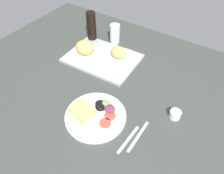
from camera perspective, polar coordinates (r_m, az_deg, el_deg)
ground_plane at (r=119.26cm, az=-1.60°, el=-2.33°), size 190.00×150.00×3.00cm
serving_tray at (r=140.49cm, az=-2.59°, el=7.68°), size 46.36×34.87×1.60cm
bread_plate_near at (r=140.18cm, az=-7.20°, el=9.73°), size 20.37×20.37×10.02cm
bread_plate_far at (r=136.95cm, az=1.91°, el=8.54°), size 20.16×20.16×8.45cm
plate_with_salad at (r=107.48cm, az=-4.55°, el=-7.18°), size 30.44×30.44×5.40cm
drinking_glass at (r=152.95cm, az=0.77°, el=13.94°), size 6.82×6.82×13.57cm
soda_bottle at (r=153.88cm, az=-5.48°, el=15.64°), size 6.40×6.40×21.36cm
espresso_cup at (r=111.03cm, az=16.45°, el=-7.00°), size 5.60×5.60×4.00cm
fork at (r=101.08cm, az=4.35°, el=-13.71°), size 2.15×17.05×0.50cm
knife at (r=102.39cm, az=6.99°, el=-12.84°), size 1.52×19.01×0.50cm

